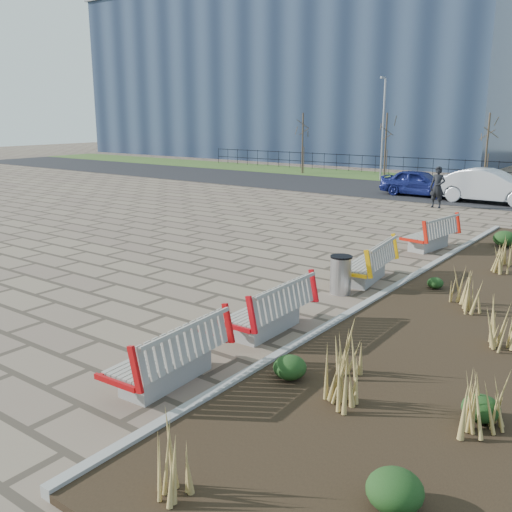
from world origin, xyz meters
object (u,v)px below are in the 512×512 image
Objects in this scene: bench_c at (366,261)px; car_blue at (419,183)px; litter_bin at (341,275)px; pedestrian at (437,187)px; lamp_west at (383,130)px; car_silver at (490,186)px; bench_a at (166,352)px; bench_d at (429,233)px; bench_b at (266,306)px.

car_blue is (-4.49, 15.15, 0.16)m from bench_c.
litter_bin is 13.60m from pedestrian.
lamp_west is at bearing 40.98° from car_blue.
litter_bin is 0.48× the size of pedestrian.
litter_bin is 16.02m from car_silver.
bench_a is 21.53m from car_silver.
car_blue reaches higher than bench_d.
bench_a is 19.04m from pedestrian.
bench_d is (0.00, 11.01, 0.00)m from bench_a.
bench_c is at bearing -75.85° from pedestrian.
bench_a is 0.45× the size of car_silver.
litter_bin is at bearing 89.64° from bench_b.
bench_d is 11.76m from car_blue.
lamp_west is at bearing 54.07° from car_silver.
car_silver is at bearing 92.32° from bench_b.
lamp_west is (-8.97, 21.77, 2.61)m from litter_bin.
bench_c is 0.45× the size of car_silver.
lamp_west is (-6.46, 8.42, 2.15)m from pedestrian.
car_blue is at bearing 105.27° from litter_bin.
bench_a is 28.85m from lamp_west.
bench_b reaches higher than litter_bin.
bench_d is 0.35× the size of lamp_west.
lamp_west reaches higher than car_blue.
litter_bin is 0.14× the size of lamp_west.
litter_bin is 16.96m from car_blue.
car_blue is (-4.49, 10.87, 0.16)m from bench_d.
car_silver is (3.44, -0.37, 0.12)m from car_blue.
bench_c is at bearing -66.36° from lamp_west.
car_silver is (-1.05, 14.78, 0.28)m from bench_c.
bench_c is at bearing -82.09° from bench_d.
car_silver is 10.09m from lamp_west.
car_blue reaches higher than bench_a.
bench_d is at bearing 83.17° from bench_c.
pedestrian reaches higher than car_blue.
bench_c is at bearing 89.15° from bench_b.
bench_a is 0.56× the size of car_blue.
litter_bin is (-0.03, -1.20, -0.07)m from bench_c.
pedestrian is (-2.54, 18.87, 0.39)m from bench_a.
litter_bin is (-0.03, 2.93, -0.07)m from bench_b.
bench_b is 16.48m from pedestrian.
lamp_west reaches higher than litter_bin.
pedestrian reaches higher than bench_a.
car_silver is at bearing -36.02° from lamp_west.
car_silver is at bearing -94.94° from car_blue.
bench_c reaches higher than litter_bin.
car_blue is (-1.95, 3.00, -0.23)m from pedestrian.
bench_b is 2.93m from litter_bin.
car_blue is 0.81× the size of car_silver.
pedestrian is 3.59m from car_blue.
car_blue reaches higher than bench_b.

